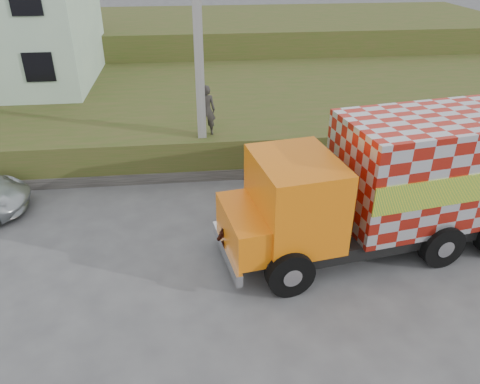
{
  "coord_description": "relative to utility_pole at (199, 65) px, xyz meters",
  "views": [
    {
      "loc": [
        -1.4,
        -11.22,
        7.93
      ],
      "look_at": [
        -0.06,
        0.68,
        1.3
      ],
      "focal_mm": 35.0,
      "sensor_mm": 36.0,
      "label": 1
    }
  ],
  "objects": [
    {
      "name": "retaining_strip",
      "position": [
        -1.0,
        -0.4,
        -3.88
      ],
      "size": [
        16.0,
        0.5,
        0.4
      ],
      "primitive_type": "cube",
      "color": "#595651",
      "rests_on": "ground"
    },
    {
      "name": "utility_pole",
      "position": [
        0.0,
        0.0,
        0.0
      ],
      "size": [
        1.2,
        0.3,
        8.0
      ],
      "color": "gray",
      "rests_on": "ground"
    },
    {
      "name": "pedestrian",
      "position": [
        0.18,
        0.21,
        -1.66
      ],
      "size": [
        0.68,
        0.46,
        1.83
      ],
      "primitive_type": "imported",
      "rotation": [
        0.0,
        0.0,
        3.1
      ],
      "color": "#312E2C",
      "rests_on": "embankment"
    },
    {
      "name": "cow",
      "position": [
        0.32,
        -4.93,
        -3.51
      ],
      "size": [
        0.85,
        1.44,
        1.14
      ],
      "primitive_type": "imported",
      "rotation": [
        0.0,
        0.0,
        0.19
      ],
      "color": "#351C0D",
      "rests_on": "ground"
    },
    {
      "name": "ground",
      "position": [
        1.0,
        -4.6,
        -4.08
      ],
      "size": [
        120.0,
        120.0,
        0.0
      ],
      "primitive_type": "plane",
      "color": "#474749",
      "rests_on": "ground"
    },
    {
      "name": "cargo_truck",
      "position": [
        5.01,
        -5.11,
        -2.13
      ],
      "size": [
        8.8,
        4.09,
        3.78
      ],
      "rotation": [
        0.0,
        0.0,
        0.16
      ],
      "color": "black",
      "rests_on": "ground"
    },
    {
      "name": "embankment",
      "position": [
        1.0,
        5.4,
        -3.33
      ],
      "size": [
        40.0,
        12.0,
        1.5
      ],
      "primitive_type": "cube",
      "color": "#354B19",
      "rests_on": "ground"
    },
    {
      "name": "embankment_far",
      "position": [
        1.0,
        17.4,
        -2.58
      ],
      "size": [
        40.0,
        12.0,
        3.0
      ],
      "primitive_type": "cube",
      "color": "#354B19",
      "rests_on": "ground"
    }
  ]
}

